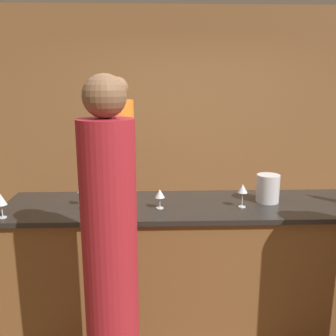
{
  "coord_description": "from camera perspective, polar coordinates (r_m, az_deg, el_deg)",
  "views": [
    {
      "loc": [
        -0.38,
        -2.61,
        1.93
      ],
      "look_at": [
        -0.29,
        0.1,
        1.3
      ],
      "focal_mm": 40.0,
      "sensor_mm": 36.0,
      "label": 1
    }
  ],
  "objects": [
    {
      "name": "ground_plane",
      "position": [
        3.27,
        5.53,
        -23.21
      ],
      "size": [
        14.0,
        14.0,
        0.0
      ],
      "primitive_type": "plane",
      "color": "brown"
    },
    {
      "name": "back_wall",
      "position": [
        4.66,
        2.74,
        6.48
      ],
      "size": [
        8.0,
        0.06,
        2.8
      ],
      "color": "brown",
      "rests_on": "ground_plane"
    },
    {
      "name": "bar_counter",
      "position": [
        2.99,
        5.75,
        -15.02
      ],
      "size": [
        2.99,
        0.69,
        1.05
      ],
      "color": "brown",
      "rests_on": "ground_plane"
    },
    {
      "name": "bartender",
      "position": [
        3.54,
        -7.34,
        -3.33
      ],
      "size": [
        0.29,
        0.29,
        1.97
      ],
      "rotation": [
        0.0,
        0.0,
        3.14
      ],
      "color": "orange",
      "rests_on": "ground_plane"
    },
    {
      "name": "guest_0",
      "position": [
        2.09,
        -8.69,
        -15.42
      ],
      "size": [
        0.29,
        0.29,
        1.97
      ],
      "color": "maroon",
      "rests_on": "ground_plane"
    },
    {
      "name": "ice_bucket",
      "position": [
        2.88,
        14.97,
        -3.02
      ],
      "size": [
        0.17,
        0.17,
        0.21
      ],
      "color": "silver",
      "rests_on": "bar_counter"
    },
    {
      "name": "wine_glass_0",
      "position": [
        2.68,
        -24.11,
        -4.48
      ],
      "size": [
        0.07,
        0.07,
        0.16
      ],
      "color": "silver",
      "rests_on": "bar_counter"
    },
    {
      "name": "wine_glass_2",
      "position": [
        2.64,
        -1.26,
        -4.0
      ],
      "size": [
        0.07,
        0.07,
        0.14
      ],
      "color": "silver",
      "rests_on": "bar_counter"
    },
    {
      "name": "wine_glass_3",
      "position": [
        2.66,
        -6.21,
        -3.29
      ],
      "size": [
        0.06,
        0.06,
        0.18
      ],
      "color": "silver",
      "rests_on": "bar_counter"
    },
    {
      "name": "wine_glass_4",
      "position": [
        2.75,
        -13.03,
        -3.13
      ],
      "size": [
        0.07,
        0.07,
        0.17
      ],
      "color": "silver",
      "rests_on": "bar_counter"
    },
    {
      "name": "wine_glass_5",
      "position": [
        2.62,
        -9.56,
        -4.23
      ],
      "size": [
        0.07,
        0.07,
        0.14
      ],
      "color": "silver",
      "rests_on": "bar_counter"
    },
    {
      "name": "wine_glass_6",
      "position": [
        2.71,
        11.31,
        -3.22
      ],
      "size": [
        0.07,
        0.07,
        0.17
      ],
      "color": "silver",
      "rests_on": "bar_counter"
    }
  ]
}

